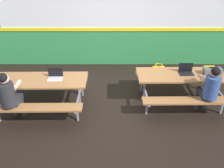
{
  "coord_description": "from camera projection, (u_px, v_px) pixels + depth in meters",
  "views": [
    {
      "loc": [
        -0.01,
        -4.56,
        3.09
      ],
      "look_at": [
        0.0,
        0.01,
        0.55
      ],
      "focal_mm": 36.98,
      "sensor_mm": 36.0,
      "label": 1
    }
  ],
  "objects": [
    {
      "name": "student_further",
      "position": [
        209.0,
        87.0,
        4.79
      ],
      "size": [
        0.36,
        0.53,
        1.21
      ],
      "color": "#2D2D38",
      "rests_on": "ground"
    },
    {
      "name": "tote_bag_bright",
      "position": [
        158.0,
        72.0,
        6.57
      ],
      "size": [
        0.34,
        0.21,
        0.43
      ],
      "color": "yellow",
      "rests_on": "ground"
    },
    {
      "name": "accent_backdrop",
      "position": [
        112.0,
        26.0,
        6.97
      ],
      "size": [
        8.0,
        0.14,
        2.6
      ],
      "color": "#338C4C",
      "rests_on": "ground"
    },
    {
      "name": "laptop_dark",
      "position": [
        185.0,
        71.0,
        5.27
      ],
      "size": [
        0.32,
        0.22,
        0.22
      ],
      "color": "black",
      "rests_on": "picnic_table_right"
    },
    {
      "name": "laptop_silver",
      "position": [
        55.0,
        77.0,
        5.04
      ],
      "size": [
        0.32,
        0.22,
        0.22
      ],
      "color": "silver",
      "rests_on": "picnic_table_left"
    },
    {
      "name": "picnic_table_left",
      "position": [
        41.0,
        86.0,
        5.1
      ],
      "size": [
        2.04,
        1.57,
        0.74
      ],
      "color": "#9E6B3D",
      "rests_on": "ground"
    },
    {
      "name": "picnic_table_right",
      "position": [
        180.0,
        80.0,
        5.33
      ],
      "size": [
        2.04,
        1.57,
        0.74
      ],
      "color": "#9E6B3D",
      "rests_on": "ground"
    },
    {
      "name": "toolbox_grey",
      "position": [
        212.0,
        71.0,
        5.23
      ],
      "size": [
        0.4,
        0.18,
        0.18
      ],
      "color": "#595B60",
      "rests_on": "picnic_table_right"
    },
    {
      "name": "ground_plane",
      "position": [
        112.0,
        105.0,
        5.5
      ],
      "size": [
        10.0,
        10.0,
        0.02
      ],
      "primitive_type": "cube",
      "color": "black"
    },
    {
      "name": "student_nearer",
      "position": [
        8.0,
        94.0,
        4.55
      ],
      "size": [
        0.36,
        0.53,
        1.21
      ],
      "color": "#2D2D38",
      "rests_on": "ground"
    },
    {
      "name": "backpack_dark",
      "position": [
        208.0,
        74.0,
        6.42
      ],
      "size": [
        0.3,
        0.22,
        0.44
      ],
      "color": "yellow",
      "rests_on": "ground"
    }
  ]
}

